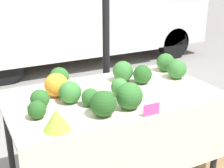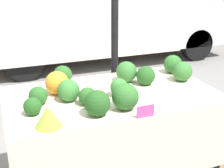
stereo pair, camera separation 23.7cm
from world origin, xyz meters
TOP-DOWN VIEW (x-y plane):
  - tent_pole at (0.31, 0.73)m, footprint 0.07×0.07m
  - market_table at (0.00, -0.07)m, footprint 1.61×0.93m
  - orange_cauliflower at (-0.39, 0.15)m, footprint 0.18×0.18m
  - romanesco_head at (-0.55, -0.35)m, footprint 0.17×0.17m
  - broccoli_head_0 at (-0.22, -0.31)m, footprint 0.17×0.17m
  - broccoli_head_1 at (-0.23, -0.13)m, footprint 0.13×0.13m
  - broccoli_head_2 at (-0.34, -0.01)m, footprint 0.16×0.16m
  - broccoli_head_3 at (-0.56, 0.00)m, footprint 0.13×0.13m
  - broccoli_head_4 at (0.70, 0.27)m, footprint 0.17×0.17m
  - broccoli_head_5 at (-0.30, 0.34)m, footprint 0.16×0.16m
  - broccoli_head_6 at (-0.62, -0.15)m, footprint 0.12×0.12m
  - broccoli_head_7 at (-0.01, -0.29)m, footprint 0.19×0.19m
  - broccoli_head_8 at (0.33, 0.09)m, footprint 0.16×0.16m
  - broccoli_head_9 at (0.04, -0.06)m, footprint 0.14×0.14m
  - broccoli_head_10 at (0.21, 0.21)m, footprint 0.18×0.18m
  - broccoli_head_11 at (0.66, 0.06)m, footprint 0.17×0.17m
  - price_sign at (0.06, -0.45)m, footprint 0.12×0.01m
  - produce_crate at (1.07, -0.04)m, footprint 0.37×0.31m

SIDE VIEW (x-z plane):
  - produce_crate at x=1.07m, z-range 0.00..0.31m
  - market_table at x=0.00m, z-range 0.34..1.25m
  - price_sign at x=0.06m, z-range 0.91..1.00m
  - broccoli_head_6 at x=-0.62m, z-range 0.91..1.03m
  - broccoli_head_1 at x=-0.23m, z-range 0.91..1.04m
  - broccoli_head_3 at x=-0.56m, z-range 0.91..1.05m
  - romanesco_head at x=-0.55m, z-range 0.91..1.05m
  - broccoli_head_9 at x=0.04m, z-range 0.91..1.05m
  - broccoli_head_5 at x=-0.30m, z-range 0.91..1.07m
  - broccoli_head_8 at x=0.33m, z-range 0.91..1.07m
  - broccoli_head_2 at x=-0.34m, z-range 0.91..1.07m
  - broccoli_head_11 at x=0.66m, z-range 0.91..1.08m
  - broccoli_head_4 at x=0.70m, z-range 0.91..1.08m
  - broccoli_head_0 at x=-0.22m, z-range 0.91..1.09m
  - broccoli_head_10 at x=0.21m, z-range 0.91..1.09m
  - orange_cauliflower at x=-0.39m, z-range 0.91..1.09m
  - broccoli_head_7 at x=-0.01m, z-range 0.91..1.10m
  - tent_pole at x=0.31m, z-range 0.00..2.72m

